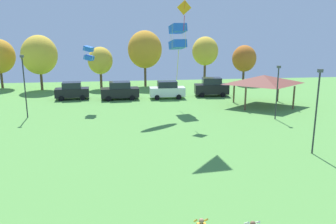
% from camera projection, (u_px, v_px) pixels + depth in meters
% --- Properties ---
extents(kite_flying_0, '(1.43, 0.47, 2.85)m').
position_uv_depth(kite_flying_0, '(184.00, 9.00, 33.94)').
color(kite_flying_0, orange).
extents(kite_flying_4, '(1.95, 2.05, 6.23)m').
position_uv_depth(kite_flying_4, '(178.00, 37.00, 38.75)').
color(kite_flying_4, blue).
extents(kite_flying_9, '(1.20, 1.15, 1.63)m').
position_uv_depth(kite_flying_9, '(89.00, 53.00, 38.57)').
color(kite_flying_9, blue).
extents(parked_car_leftmost, '(4.28, 2.21, 2.20)m').
position_uv_depth(parked_car_leftmost, '(72.00, 91.00, 44.97)').
color(parked_car_leftmost, black).
rests_on(parked_car_leftmost, ground).
extents(parked_car_second_from_left, '(4.83, 2.28, 2.25)m').
position_uv_depth(parked_car_second_from_left, '(120.00, 91.00, 44.92)').
color(parked_car_second_from_left, black).
rests_on(parked_car_second_from_left, ground).
extents(parked_car_third_from_left, '(4.48, 1.93, 2.24)m').
position_uv_depth(parked_car_third_from_left, '(167.00, 90.00, 45.49)').
color(parked_car_third_from_left, silver).
rests_on(parked_car_third_from_left, ground).
extents(parked_car_rightmost_in_row, '(4.55, 2.23, 2.46)m').
position_uv_depth(parked_car_rightmost_in_row, '(212.00, 87.00, 47.00)').
color(parked_car_rightmost_in_row, black).
rests_on(parked_car_rightmost_in_row, ground).
extents(park_pavilion, '(7.24, 5.41, 3.60)m').
position_uv_depth(park_pavilion, '(264.00, 79.00, 40.95)').
color(park_pavilion, brown).
rests_on(park_pavilion, ground).
extents(light_post_0, '(0.36, 0.20, 6.33)m').
position_uv_depth(light_post_0, '(24.00, 83.00, 35.47)').
color(light_post_0, '#2D2D33').
rests_on(light_post_0, ground).
extents(light_post_1, '(0.36, 0.20, 6.21)m').
position_uv_depth(light_post_1, '(317.00, 107.00, 25.29)').
color(light_post_1, '#2D2D33').
rests_on(light_post_1, ground).
extents(light_post_2, '(0.36, 0.20, 5.36)m').
position_uv_depth(light_post_2, '(277.00, 89.00, 34.94)').
color(light_post_2, '#2D2D33').
rests_on(light_post_2, ground).
extents(treeline_tree_1, '(5.06, 5.06, 7.85)m').
position_uv_depth(treeline_tree_1, '(39.00, 55.00, 50.52)').
color(treeline_tree_1, brown).
rests_on(treeline_tree_1, ground).
extents(treeline_tree_2, '(3.60, 3.60, 6.13)m').
position_uv_depth(treeline_tree_2, '(100.00, 61.00, 51.86)').
color(treeline_tree_2, brown).
rests_on(treeline_tree_2, ground).
extents(treeline_tree_3, '(5.12, 5.12, 8.43)m').
position_uv_depth(treeline_tree_3, '(145.00, 50.00, 53.55)').
color(treeline_tree_3, brown).
rests_on(treeline_tree_3, ground).
extents(treeline_tree_4, '(3.96, 3.96, 7.51)m').
position_uv_depth(treeline_tree_4, '(205.00, 51.00, 54.17)').
color(treeline_tree_4, brown).
rests_on(treeline_tree_4, ground).
extents(treeline_tree_5, '(3.79, 3.79, 6.12)m').
position_uv_depth(treeline_tree_5, '(244.00, 59.00, 56.36)').
color(treeline_tree_5, brown).
rests_on(treeline_tree_5, ground).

